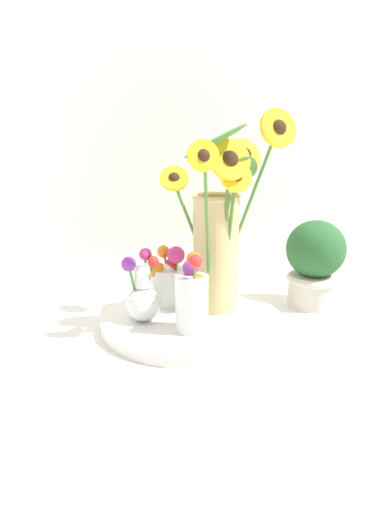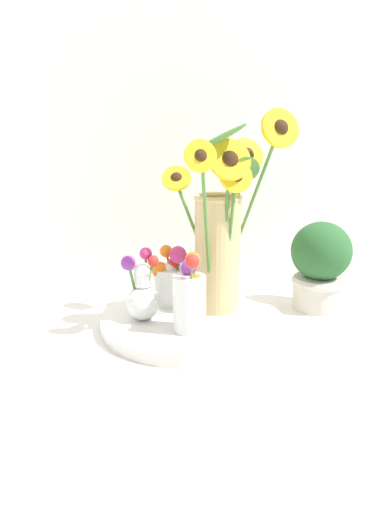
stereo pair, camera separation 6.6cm
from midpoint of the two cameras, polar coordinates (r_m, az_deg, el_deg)
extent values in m
plane|color=silver|center=(1.08, -1.27, -9.27)|extent=(6.00, 6.00, 0.00)
cube|color=silver|center=(1.39, -7.54, 25.56)|extent=(3.60, 0.06, 1.40)
cylinder|color=white|center=(1.12, -1.70, -7.55)|extent=(0.40, 0.40, 0.02)
cylinder|color=#D1B77A|center=(1.13, 1.05, 0.13)|extent=(0.10, 0.10, 0.25)
torus|color=#D1B77A|center=(1.11, 1.09, 6.72)|extent=(0.11, 0.11, 0.01)
cylinder|color=#4C8438|center=(1.11, 4.68, 5.50)|extent=(0.09, 0.09, 0.33)
cylinder|color=yellow|center=(1.08, 8.04, 14.28)|extent=(0.10, 0.04, 0.10)
sphere|color=#382314|center=(1.08, 8.04, 14.28)|extent=(0.04, 0.04, 0.04)
cylinder|color=#4C8438|center=(1.13, 2.86, 4.39)|extent=(0.06, 0.02, 0.28)
cylinder|color=yellow|center=(1.12, 4.26, 11.46)|extent=(0.09, 0.05, 0.08)
sphere|color=#382314|center=(1.12, 4.26, 11.46)|extent=(0.03, 0.03, 0.03)
cylinder|color=#4C8438|center=(1.04, -0.06, 2.61)|extent=(0.06, 0.11, 0.31)
cylinder|color=yellow|center=(0.95, -0.63, 11.38)|extent=(0.07, 0.03, 0.07)
sphere|color=#382314|center=(0.95, -0.63, 11.38)|extent=(0.03, 0.03, 0.03)
cylinder|color=#4C8438|center=(1.08, 2.53, 1.96)|extent=(0.01, 0.05, 0.27)
cylinder|color=yellow|center=(1.04, 3.20, 9.10)|extent=(0.07, 0.04, 0.07)
sphere|color=#382314|center=(1.04, 3.20, 9.10)|extent=(0.03, 0.03, 0.03)
cylinder|color=#4C8438|center=(1.08, 2.03, 2.94)|extent=(0.01, 0.05, 0.30)
cylinder|color=yellow|center=(1.03, 2.45, 10.95)|extent=(0.09, 0.05, 0.09)
sphere|color=#382314|center=(1.03, 2.45, 10.95)|extent=(0.04, 0.04, 0.04)
cylinder|color=#4C8438|center=(1.12, -1.66, 3.10)|extent=(0.08, 0.06, 0.21)
cylinder|color=yellow|center=(1.12, -3.98, 8.83)|extent=(0.08, 0.05, 0.07)
sphere|color=#382314|center=(1.12, -3.98, 8.83)|extent=(0.03, 0.03, 0.03)
ellipsoid|color=#477F38|center=(1.02, 0.76, 12.97)|extent=(0.15, 0.12, 0.08)
ellipsoid|color=#477F38|center=(1.08, 4.42, 9.91)|extent=(0.11, 0.11, 0.08)
cylinder|color=white|center=(1.03, -1.89, -5.46)|extent=(0.07, 0.07, 0.12)
cylinder|color=#568E42|center=(1.03, -1.34, -5.16)|extent=(0.01, 0.02, 0.09)
sphere|color=orange|center=(1.01, -1.22, -3.03)|extent=(0.03, 0.03, 0.03)
cylinder|color=#568E42|center=(1.02, -2.04, -3.89)|extent=(0.01, 0.02, 0.09)
sphere|color=purple|center=(1.01, -1.96, -1.44)|extent=(0.03, 0.03, 0.03)
cylinder|color=#568E42|center=(1.00, -1.71, -3.98)|extent=(0.01, 0.02, 0.12)
sphere|color=red|center=(0.97, -1.53, -0.61)|extent=(0.03, 0.03, 0.03)
cylinder|color=#568E42|center=(1.04, -1.69, -3.81)|extent=(0.01, 0.02, 0.12)
sphere|color=orange|center=(1.03, -1.83, -0.41)|extent=(0.03, 0.03, 0.03)
sphere|color=white|center=(1.09, -7.33, -5.45)|extent=(0.08, 0.08, 0.08)
cylinder|color=white|center=(1.07, -7.44, -2.49)|extent=(0.03, 0.03, 0.04)
cylinder|color=#4C8438|center=(1.09, -7.06, -2.53)|extent=(0.01, 0.01, 0.11)
sphere|color=#C6337A|center=(1.08, -7.10, 0.20)|extent=(0.03, 0.03, 0.03)
cylinder|color=#4C8438|center=(1.07, -8.51, -3.21)|extent=(0.02, 0.02, 0.09)
sphere|color=purple|center=(1.05, -9.04, -0.92)|extent=(0.03, 0.03, 0.03)
cylinder|color=#4C8438|center=(1.07, -6.73, -3.11)|extent=(0.03, 0.02, 0.09)
sphere|color=red|center=(1.07, -6.22, -0.65)|extent=(0.02, 0.02, 0.02)
cylinder|color=#4C8438|center=(1.07, -7.37, -3.67)|extent=(0.01, 0.02, 0.08)
sphere|color=white|center=(1.05, -7.44, -1.62)|extent=(0.03, 0.03, 0.03)
cylinder|color=#4C8438|center=(1.09, -8.47, -3.28)|extent=(0.02, 0.01, 0.08)
sphere|color=pink|center=(1.08, -8.97, -1.13)|extent=(0.03, 0.03, 0.03)
cylinder|color=white|center=(1.18, -4.25, -3.48)|extent=(0.08, 0.08, 0.09)
cylinder|color=#4C8438|center=(1.18, -4.36, -2.96)|extent=(0.01, 0.02, 0.07)
sphere|color=white|center=(1.16, -4.36, -1.51)|extent=(0.03, 0.03, 0.03)
cylinder|color=#4C8438|center=(1.16, -3.71, -2.16)|extent=(0.02, 0.02, 0.10)
sphere|color=#C6337A|center=(1.14, -3.38, 0.11)|extent=(0.04, 0.04, 0.04)
cylinder|color=#4C8438|center=(1.17, -5.04, -3.31)|extent=(0.02, 0.02, 0.07)
sphere|color=orange|center=(1.16, -5.60, -1.66)|extent=(0.04, 0.04, 0.04)
cylinder|color=#4C8438|center=(1.19, -4.00, -2.59)|extent=(0.01, 0.02, 0.07)
sphere|color=red|center=(1.17, -4.09, -1.12)|extent=(0.03, 0.03, 0.03)
cylinder|color=#4C8438|center=(1.17, -4.30, -2.10)|extent=(0.02, 0.03, 0.10)
sphere|color=orange|center=(1.17, -4.91, 0.50)|extent=(0.03, 0.03, 0.03)
cylinder|color=beige|center=(1.27, 12.25, -3.81)|extent=(0.12, 0.12, 0.08)
torus|color=beige|center=(1.26, 12.32, -2.54)|extent=(0.14, 0.14, 0.01)
ellipsoid|color=#285B2D|center=(1.24, 12.51, 0.76)|extent=(0.14, 0.14, 0.14)
camera|label=1|loc=(0.03, -91.76, -0.47)|focal=35.00mm
camera|label=2|loc=(0.03, 88.24, 0.47)|focal=35.00mm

